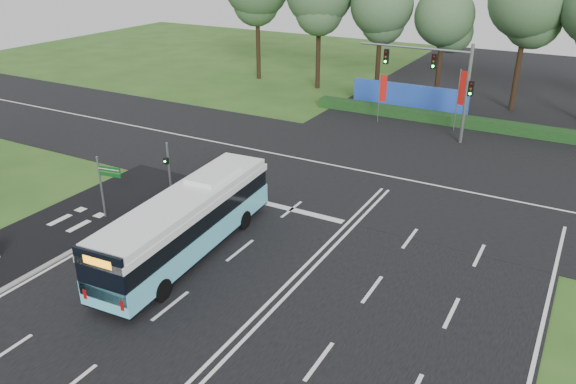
{
  "coord_description": "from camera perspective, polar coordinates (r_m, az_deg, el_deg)",
  "views": [
    {
      "loc": [
        9.8,
        -18.85,
        13.37
      ],
      "look_at": [
        -1.84,
        2.0,
        2.58
      ],
      "focal_mm": 35.0,
      "sensor_mm": 36.0,
      "label": 1
    }
  ],
  "objects": [
    {
      "name": "road_main",
      "position": [
        25.09,
        1.46,
        -7.84
      ],
      "size": [
        20.0,
        120.0,
        0.04
      ],
      "primitive_type": "cube",
      "color": "black",
      "rests_on": "ground"
    },
    {
      "name": "hedge",
      "position": [
        46.29,
        15.89,
        7.11
      ],
      "size": [
        22.0,
        1.2,
        0.8
      ],
      "primitive_type": "cube",
      "color": "#123312",
      "rests_on": "ground"
    },
    {
      "name": "street_sign",
      "position": [
        29.98,
        -18.07,
        1.18
      ],
      "size": [
        1.32,
        0.31,
        3.43
      ],
      "rotation": [
        0.0,
        0.0,
        0.18
      ],
      "color": "gray",
      "rests_on": "ground"
    },
    {
      "name": "kerb_strip",
      "position": [
        28.71,
        -19.71,
        -4.87
      ],
      "size": [
        0.25,
        18.0,
        0.12
      ],
      "primitive_type": "cube",
      "color": "gray",
      "rests_on": "ground"
    },
    {
      "name": "blue_hoarding",
      "position": [
        49.42,
        12.2,
        9.4
      ],
      "size": [
        10.0,
        0.3,
        2.2
      ],
      "primitive_type": "cube",
      "color": "blue",
      "rests_on": "ground"
    },
    {
      "name": "traffic_light_gantry",
      "position": [
        41.42,
        15.43,
        11.33
      ],
      "size": [
        8.41,
        0.28,
        7.0
      ],
      "color": "gray",
      "rests_on": "ground"
    },
    {
      "name": "bike_path",
      "position": [
        30.43,
        -22.75,
        -3.74
      ],
      "size": [
        5.0,
        18.0,
        0.06
      ],
      "primitive_type": "cube",
      "color": "black",
      "rests_on": "ground"
    },
    {
      "name": "pedestrian_signal",
      "position": [
        32.0,
        -12.06,
        2.45
      ],
      "size": [
        0.27,
        0.41,
        3.19
      ],
      "rotation": [
        0.0,
        0.0,
        0.11
      ],
      "color": "gray",
      "rests_on": "ground"
    },
    {
      "name": "city_bus",
      "position": [
        25.88,
        -10.17,
        -3.06
      ],
      "size": [
        3.19,
        11.46,
        3.25
      ],
      "rotation": [
        0.0,
        0.0,
        0.07
      ],
      "color": "#60C9E0",
      "rests_on": "ground"
    },
    {
      "name": "banner_flag_mid",
      "position": [
        43.96,
        17.2,
        9.71
      ],
      "size": [
        0.67,
        0.28,
        4.74
      ],
      "rotation": [
        0.0,
        0.0,
        -0.34
      ],
      "color": "gray",
      "rests_on": "ground"
    },
    {
      "name": "banner_flag_left",
      "position": [
        45.08,
        9.56,
        10.09
      ],
      "size": [
        0.56,
        0.2,
        3.86
      ],
      "rotation": [
        0.0,
        0.0,
        0.28
      ],
      "color": "gray",
      "rests_on": "ground"
    },
    {
      "name": "road_cross",
      "position": [
        35.01,
        10.67,
        1.47
      ],
      "size": [
        120.0,
        14.0,
        0.05
      ],
      "primitive_type": "cube",
      "color": "black",
      "rests_on": "ground"
    },
    {
      "name": "eucalyptus_row",
      "position": [
        51.86,
        14.56,
        18.33
      ],
      "size": [
        43.0,
        7.38,
        12.59
      ],
      "color": "black",
      "rests_on": "ground"
    },
    {
      "name": "ground",
      "position": [
        25.1,
        1.46,
        -7.88
      ],
      "size": [
        120.0,
        120.0,
        0.0
      ],
      "primitive_type": "plane",
      "color": "#2D531B",
      "rests_on": "ground"
    }
  ]
}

